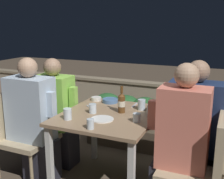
% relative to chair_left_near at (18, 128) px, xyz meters
% --- Properties ---
extents(parapet_wall, '(9.00, 0.18, 0.68)m').
position_rel_chair_left_near_xyz_m(parapet_wall, '(0.93, 1.97, -0.18)').
color(parapet_wall, gray).
rests_on(parapet_wall, ground_plane).
extents(dining_table, '(0.87, 0.96, 0.74)m').
position_rel_chair_left_near_xyz_m(dining_table, '(0.93, 0.20, 0.12)').
color(dining_table, '#937556').
rests_on(dining_table, ground_plane).
extents(planter_hedge, '(0.95, 0.47, 0.66)m').
position_rel_chair_left_near_xyz_m(planter_hedge, '(0.74, 1.15, -0.15)').
color(planter_hedge, brown).
rests_on(planter_hedge, ground_plane).
extents(chair_left_near, '(0.48, 0.48, 0.89)m').
position_rel_chair_left_near_xyz_m(chair_left_near, '(0.00, 0.00, 0.00)').
color(chair_left_near, tan).
rests_on(chair_left_near, ground_plane).
extents(person_blue_shirt, '(0.51, 0.26, 1.25)m').
position_rel_chair_left_near_xyz_m(person_blue_shirt, '(0.21, -0.00, 0.10)').
color(person_blue_shirt, '#282833').
rests_on(person_blue_shirt, ground_plane).
extents(chair_left_far, '(0.48, 0.48, 0.89)m').
position_rel_chair_left_near_xyz_m(chair_left_far, '(0.02, 0.37, 0.00)').
color(chair_left_far, tan).
rests_on(chair_left_far, ground_plane).
extents(person_green_blouse, '(0.48, 0.26, 1.20)m').
position_rel_chair_left_near_xyz_m(person_green_blouse, '(0.23, 0.37, 0.08)').
color(person_green_blouse, '#282833').
rests_on(person_green_blouse, ground_plane).
extents(chair_right_near, '(0.48, 0.48, 0.89)m').
position_rel_chair_left_near_xyz_m(chair_right_near, '(1.83, 0.04, 0.00)').
color(chair_right_near, tan).
rests_on(chair_right_near, ground_plane).
extents(person_coral_top, '(0.48, 0.26, 1.28)m').
position_rel_chair_left_near_xyz_m(person_coral_top, '(1.62, 0.04, 0.12)').
color(person_coral_top, '#282833').
rests_on(person_coral_top, ground_plane).
extents(chair_right_far, '(0.48, 0.48, 0.89)m').
position_rel_chair_left_near_xyz_m(chair_right_far, '(1.87, 0.37, 0.00)').
color(chair_right_far, tan).
rests_on(chair_right_far, ground_plane).
extents(person_navy_jumper, '(0.52, 0.26, 1.26)m').
position_rel_chair_left_near_xyz_m(person_navy_jumper, '(1.67, 0.37, 0.11)').
color(person_navy_jumper, '#282833').
rests_on(person_navy_jumper, ground_plane).
extents(beer_bottle, '(0.07, 0.07, 0.26)m').
position_rel_chair_left_near_xyz_m(beer_bottle, '(1.03, 0.29, 0.31)').
color(beer_bottle, brown).
rests_on(beer_bottle, dining_table).
extents(plate_0, '(0.20, 0.20, 0.01)m').
position_rel_chair_left_near_xyz_m(plate_0, '(0.94, 0.03, 0.22)').
color(plate_0, white).
rests_on(plate_0, dining_table).
extents(bowl_0, '(0.11, 0.11, 0.04)m').
position_rel_chair_left_near_xyz_m(bowl_0, '(0.61, 0.57, 0.23)').
color(bowl_0, silver).
rests_on(bowl_0, dining_table).
extents(bowl_1, '(0.17, 0.17, 0.04)m').
position_rel_chair_left_near_xyz_m(bowl_1, '(0.78, 0.56, 0.24)').
color(bowl_1, '#4C709E').
rests_on(bowl_1, dining_table).
extents(glass_cup_0, '(0.06, 0.06, 0.08)m').
position_rel_chair_left_near_xyz_m(glass_cup_0, '(0.95, -0.21, 0.26)').
color(glass_cup_0, silver).
rests_on(glass_cup_0, dining_table).
extents(glass_cup_1, '(0.07, 0.07, 0.08)m').
position_rel_chair_left_near_xyz_m(glass_cup_1, '(1.24, 0.10, 0.25)').
color(glass_cup_1, silver).
rests_on(glass_cup_1, dining_table).
extents(glass_cup_2, '(0.07, 0.07, 0.10)m').
position_rel_chair_left_near_xyz_m(glass_cup_2, '(1.17, 0.45, 0.27)').
color(glass_cup_2, silver).
rests_on(glass_cup_2, dining_table).
extents(glass_cup_3, '(0.07, 0.07, 0.10)m').
position_rel_chair_left_near_xyz_m(glass_cup_3, '(1.30, 0.31, 0.27)').
color(glass_cup_3, silver).
rests_on(glass_cup_3, dining_table).
extents(glass_cup_4, '(0.07, 0.07, 0.09)m').
position_rel_chair_left_near_xyz_m(glass_cup_4, '(0.78, 0.16, 0.26)').
color(glass_cup_4, silver).
rests_on(glass_cup_4, dining_table).
extents(glass_cup_5, '(0.07, 0.07, 0.10)m').
position_rel_chair_left_near_xyz_m(glass_cup_5, '(0.66, -0.09, 0.26)').
color(glass_cup_5, silver).
rests_on(glass_cup_5, dining_table).
extents(fork_0, '(0.03, 0.17, 0.01)m').
position_rel_chair_left_near_xyz_m(fork_0, '(1.06, 0.55, 0.22)').
color(fork_0, silver).
rests_on(fork_0, dining_table).
extents(fork_1, '(0.15, 0.12, 0.01)m').
position_rel_chair_left_near_xyz_m(fork_1, '(0.68, 0.30, 0.22)').
color(fork_1, silver).
rests_on(fork_1, dining_table).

